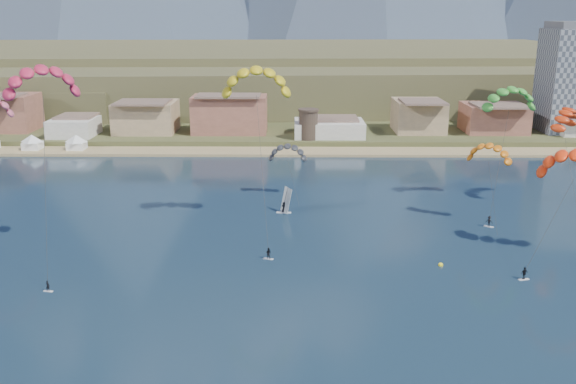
% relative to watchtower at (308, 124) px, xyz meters
% --- Properties ---
extents(ground, '(2400.00, 2400.00, 0.00)m').
position_rel_watchtower_xyz_m(ground, '(-5.00, -114.00, -6.37)').
color(ground, black).
rests_on(ground, ground).
extents(beach, '(2200.00, 12.00, 0.90)m').
position_rel_watchtower_xyz_m(beach, '(-5.00, -8.00, -6.12)').
color(beach, tan).
rests_on(beach, ground).
extents(land, '(2200.00, 900.00, 4.00)m').
position_rel_watchtower_xyz_m(land, '(-5.00, 446.00, -6.37)').
color(land, brown).
rests_on(land, ground).
extents(foothills, '(940.00, 210.00, 18.00)m').
position_rel_watchtower_xyz_m(foothills, '(17.39, 118.47, 2.71)').
color(foothills, brown).
rests_on(foothills, ground).
extents(town, '(400.00, 24.00, 12.00)m').
position_rel_watchtower_xyz_m(town, '(-45.00, 8.00, 1.63)').
color(town, silver).
rests_on(town, ground).
extents(watchtower, '(5.82, 5.82, 8.60)m').
position_rel_watchtower_xyz_m(watchtower, '(0.00, 0.00, 0.00)').
color(watchtower, '#47382D').
rests_on(watchtower, ground).
extents(beach_tents, '(43.40, 6.40, 5.00)m').
position_rel_watchtower_xyz_m(beach_tents, '(-81.25, -8.00, -2.66)').
color(beach_tents, white).
rests_on(beach_tents, ground).
extents(kitesurfer_red, '(11.58, 15.11, 30.74)m').
position_rel_watchtower_xyz_m(kitesurfer_red, '(-39.37, -86.35, 21.54)').
color(kitesurfer_red, silver).
rests_on(kitesurfer_red, ground).
extents(kitesurfer_yellow, '(12.46, 18.36, 30.41)m').
position_rel_watchtower_xyz_m(kitesurfer_yellow, '(-10.36, -69.68, 19.78)').
color(kitesurfer_yellow, silver).
rests_on(kitesurfer_yellow, ground).
extents(kitesurfer_orange, '(17.13, 15.92, 20.45)m').
position_rel_watchtower_xyz_m(kitesurfer_orange, '(38.60, -81.54, 8.65)').
color(kitesurfer_orange, silver).
rests_on(kitesurfer_orange, ground).
extents(kitesurfer_green, '(12.83, 17.49, 25.80)m').
position_rel_watchtower_xyz_m(kitesurfer_green, '(36.75, -55.26, 14.93)').
color(kitesurfer_green, silver).
rests_on(kitesurfer_green, ground).
extents(distant_kite_dark, '(8.40, 5.89, 13.19)m').
position_rel_watchtower_xyz_m(distant_kite_dark, '(-5.36, -49.98, 3.40)').
color(distant_kite_dark, '#262626').
rests_on(distant_kite_dark, ground).
extents(distant_kite_orange, '(8.58, 7.51, 16.27)m').
position_rel_watchtower_xyz_m(distant_kite_orange, '(30.30, -66.18, 6.92)').
color(distant_kite_orange, '#262626').
rests_on(distant_kite_orange, ground).
extents(distant_kite_red, '(8.67, 9.86, 20.80)m').
position_rel_watchtower_xyz_m(distant_kite_red, '(47.33, -55.55, 11.44)').
color(distant_kite_red, '#262626').
rests_on(distant_kite_red, ground).
extents(windsurfer, '(2.81, 3.07, 4.85)m').
position_rel_watchtower_xyz_m(windsurfer, '(-5.81, -61.39, -4.83)').
color(windsurfer, silver).
rests_on(windsurfer, ground).
extents(buoy, '(0.74, 0.74, 0.74)m').
position_rel_watchtower_xyz_m(buoy, '(17.91, -86.98, -6.24)').
color(buoy, yellow).
rests_on(buoy, ground).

